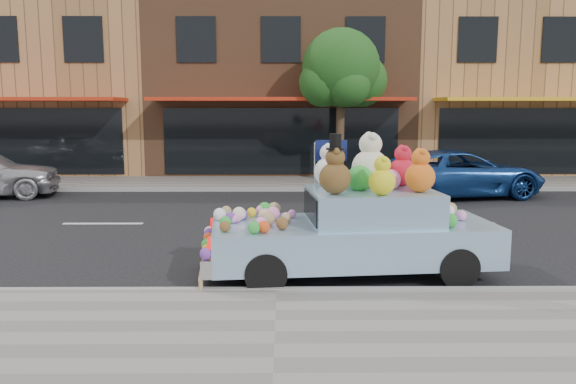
{
  "coord_description": "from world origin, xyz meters",
  "views": [
    {
      "loc": [
        0.11,
        -12.48,
        2.6
      ],
      "look_at": [
        0.17,
        -3.5,
        1.25
      ],
      "focal_mm": 35.0,
      "sensor_mm": 36.0,
      "label": 1
    }
  ],
  "objects": [
    {
      "name": "car_blue",
      "position": [
        5.23,
        3.85,
        0.69
      ],
      "size": [
        5.33,
        3.22,
        1.38
      ],
      "primitive_type": "imported",
      "rotation": [
        0.0,
        0.0,
        1.77
      ],
      "color": "navy",
      "rests_on": "ground"
    },
    {
      "name": "storefront_right",
      "position": [
        10.0,
        11.97,
        3.64
      ],
      "size": [
        10.0,
        9.8,
        7.3
      ],
      "color": "#A97646",
      "rests_on": "ground"
    },
    {
      "name": "far_sidewalk",
      "position": [
        0.0,
        6.5,
        0.06
      ],
      "size": [
        60.0,
        3.0,
        0.12
      ],
      "primitive_type": "cube",
      "color": "gray",
      "rests_on": "ground"
    },
    {
      "name": "near_kerb",
      "position": [
        0.0,
        -5.0,
        0.07
      ],
      "size": [
        60.0,
        0.12,
        0.13
      ],
      "primitive_type": "cube",
      "color": "gray",
      "rests_on": "ground"
    },
    {
      "name": "street_tree",
      "position": [
        2.03,
        6.55,
        3.69
      ],
      "size": [
        3.0,
        2.7,
        5.22
      ],
      "color": "#38281C",
      "rests_on": "ground"
    },
    {
      "name": "storefront_mid",
      "position": [
        0.0,
        11.97,
        3.64
      ],
      "size": [
        10.0,
        9.8,
        7.3
      ],
      "color": "brown",
      "rests_on": "ground"
    },
    {
      "name": "ground",
      "position": [
        0.0,
        0.0,
        0.0
      ],
      "size": [
        120.0,
        120.0,
        0.0
      ],
      "primitive_type": "plane",
      "color": "black",
      "rests_on": "ground"
    },
    {
      "name": "storefront_left",
      "position": [
        -10.0,
        11.97,
        3.64
      ],
      "size": [
        10.0,
        9.8,
        7.3
      ],
      "color": "#A97646",
      "rests_on": "ground"
    },
    {
      "name": "art_car",
      "position": [
        1.19,
        -3.96,
        0.8
      ],
      "size": [
        4.63,
        2.17,
        2.23
      ],
      "rotation": [
        0.0,
        0.0,
        0.1
      ],
      "color": "black",
      "rests_on": "ground"
    },
    {
      "name": "near_sidewalk",
      "position": [
        0.0,
        -6.5,
        0.06
      ],
      "size": [
        60.0,
        3.0,
        0.12
      ],
      "primitive_type": "cube",
      "color": "gray",
      "rests_on": "ground"
    },
    {
      "name": "far_kerb",
      "position": [
        0.0,
        5.0,
        0.07
      ],
      "size": [
        60.0,
        0.12,
        0.13
      ],
      "primitive_type": "cube",
      "color": "gray",
      "rests_on": "ground"
    }
  ]
}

